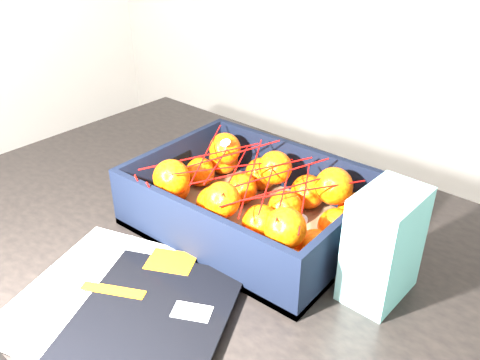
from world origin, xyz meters
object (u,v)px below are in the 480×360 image
Objects in this scene: table at (222,272)px; retail_carton at (383,245)px; magazine_stack at (119,307)px; produce_crate at (250,210)px.

table is 0.35m from retail_carton.
magazine_stack is 2.30× the size of retail_carton.
magazine_stack is at bearing -131.26° from retail_carton.
table is 7.05× the size of retail_carton.
retail_carton is at bearing 4.91° from table.
magazine_stack is 0.39m from retail_carton.
retail_carton reaches higher than magazine_stack.
produce_crate is (0.03, 0.04, 0.13)m from table.
produce_crate is 0.26m from retail_carton.
produce_crate is 2.28× the size of retail_carton.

